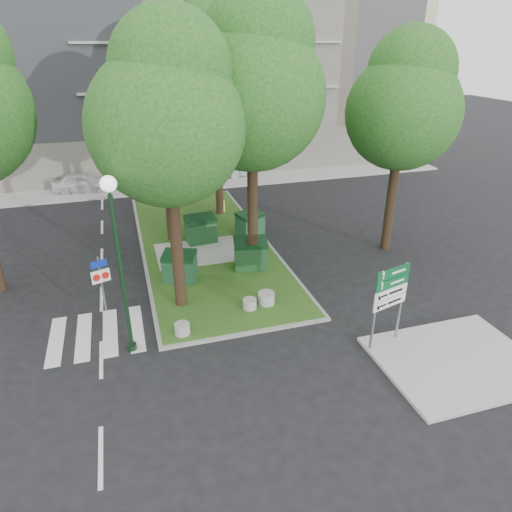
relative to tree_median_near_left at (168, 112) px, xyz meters
name	(u,v)px	position (x,y,z in m)	size (l,w,h in m)	color
ground	(235,336)	(1.41, -2.56, -7.32)	(120.00, 120.00, 0.00)	black
median_island	(205,244)	(1.91, 5.44, -7.26)	(6.00, 16.00, 0.12)	#1E4413
median_kerb	(205,244)	(1.91, 5.44, -7.27)	(6.30, 16.30, 0.10)	gray
sidewalk_corner	(456,361)	(7.91, -6.06, -7.26)	(5.00, 4.00, 0.12)	#999993
building_sidewalk	(169,186)	(1.41, 15.94, -7.26)	(42.00, 3.00, 0.12)	#999993
zebra_crossing	(123,330)	(-2.34, -1.06, -7.31)	(5.00, 3.00, 0.01)	silver
apartment_building	(148,59)	(1.41, 23.44, 0.68)	(41.00, 12.00, 16.00)	beige
tree_median_near_left	(168,112)	(0.00, 0.00, 0.00)	(5.20, 5.20, 10.53)	black
tree_median_near_right	(254,82)	(3.50, 2.00, 0.67)	(5.60, 5.60, 11.46)	black
tree_median_mid	(162,99)	(0.50, 6.50, -0.34)	(4.80, 4.80, 9.99)	black
tree_median_far	(216,63)	(3.70, 9.50, 1.00)	(5.80, 5.80, 11.93)	black
tree_street_right	(405,101)	(10.50, 2.50, -0.33)	(5.00, 5.00, 10.06)	black
dumpster_a	(180,267)	(0.18, 1.91, -6.58)	(1.64, 1.42, 1.28)	#0E3519
dumpster_b	(201,229)	(1.78, 5.65, -6.53)	(1.60, 1.21, 1.38)	#12401A
dumpster_c	(251,254)	(3.38, 2.18, -6.53)	(1.66, 1.31, 1.38)	#103515
dumpster_d	(250,224)	(4.41, 5.79, -6.59)	(1.63, 1.43, 1.27)	#144221
bollard_left	(182,329)	(-0.34, -2.06, -7.00)	(0.54, 0.54, 0.39)	#979792
bollard_right	(266,298)	(3.09, -0.99, -6.97)	(0.64, 0.64, 0.46)	#989793
bollard_mid	(250,304)	(2.38, -1.14, -7.01)	(0.53, 0.53, 0.38)	#9A9A95
litter_bin	(222,206)	(3.76, 9.63, -6.87)	(0.37, 0.37, 0.66)	#DCED1B
street_lamp	(118,248)	(-2.09, -2.31, -3.55)	(0.48, 0.48, 5.99)	black
traffic_sign_pole	(101,277)	(-2.91, 0.44, -5.84)	(0.66, 0.27, 2.30)	slate
directional_sign	(390,294)	(6.11, -4.56, -5.29)	(1.39, 0.43, 2.86)	slate
car_white	(83,182)	(-4.22, 16.41, -6.64)	(1.59, 3.95, 1.35)	silver
car_silver	(214,169)	(4.91, 16.94, -6.55)	(1.63, 4.66, 1.54)	#919598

